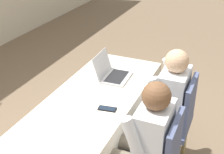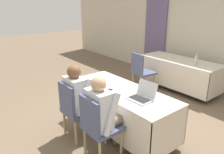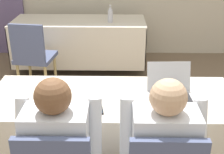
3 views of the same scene
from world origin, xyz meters
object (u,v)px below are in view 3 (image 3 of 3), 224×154
(chair_far_spare, at_px, (33,54))
(water_bottle, at_px, (110,15))
(person_checkered_shirt, at_px, (61,150))
(cell_phone, at_px, (98,109))
(laptop, at_px, (171,92))
(person_white_shirt, at_px, (161,151))

(chair_far_spare, bearing_deg, water_bottle, -135.98)
(person_checkered_shirt, bearing_deg, cell_phone, -118.50)
(cell_phone, bearing_deg, laptop, 10.50)
(cell_phone, relative_size, person_checkered_shirt, 0.13)
(water_bottle, bearing_deg, laptop, -77.01)
(chair_far_spare, xyz_separation_m, person_white_shirt, (1.30, -2.04, 0.16))
(cell_phone, distance_m, person_white_shirt, 0.55)
(laptop, height_order, person_checkered_shirt, person_checkered_shirt)
(laptop, height_order, water_bottle, water_bottle)
(cell_phone, xyz_separation_m, person_checkered_shirt, (-0.20, -0.37, -0.07))
(water_bottle, relative_size, chair_far_spare, 0.26)
(cell_phone, xyz_separation_m, chair_far_spare, (-0.90, 1.67, -0.23))
(person_checkered_shirt, bearing_deg, chair_far_spare, -71.14)
(person_checkered_shirt, xyz_separation_m, person_white_shirt, (0.60, 0.00, 0.00))
(water_bottle, distance_m, person_checkered_shirt, 2.74)
(laptop, height_order, person_white_shirt, person_white_shirt)
(laptop, distance_m, chair_far_spare, 2.08)
(laptop, height_order, cell_phone, laptop)
(cell_phone, distance_m, chair_far_spare, 1.91)
(cell_phone, relative_size, person_white_shirt, 0.13)
(laptop, relative_size, water_bottle, 1.43)
(water_bottle, bearing_deg, cell_phone, -90.75)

